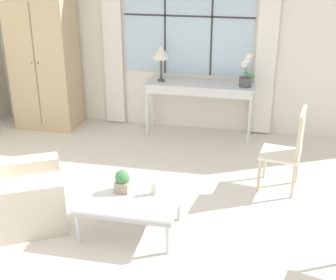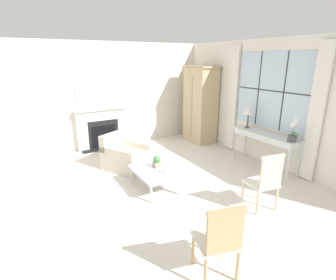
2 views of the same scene
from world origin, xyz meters
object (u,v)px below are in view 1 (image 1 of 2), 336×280
(table_lamp, at_px, (161,53))
(potted_plant_small, at_px, (122,181))
(armoire, at_px, (44,56))
(coffee_table, at_px, (130,202))
(console_table, at_px, (200,89))
(potted_orchid, at_px, (246,73))
(pillar_candle, at_px, (155,188))
(side_chair_wooden, at_px, (290,146))
(armchair_upholstered, at_px, (15,199))

(table_lamp, height_order, potted_plant_small, table_lamp)
(armoire, distance_m, coffee_table, 3.36)
(console_table, height_order, table_lamp, table_lamp)
(armoire, height_order, table_lamp, armoire)
(potted_orchid, bearing_deg, pillar_candle, -106.11)
(potted_orchid, height_order, potted_plant_small, potted_orchid)
(console_table, bearing_deg, coffee_table, -96.47)
(armoire, bearing_deg, side_chair_wooden, -20.91)
(table_lamp, bearing_deg, armchair_upholstered, -108.64)
(armoire, distance_m, armchair_upholstered, 2.90)
(armoire, height_order, coffee_table, armoire)
(console_table, relative_size, pillar_candle, 9.92)
(table_lamp, xyz_separation_m, armchair_upholstered, (-0.92, -2.73, -0.93))
(table_lamp, height_order, pillar_candle, table_lamp)
(armchair_upholstered, relative_size, potted_plant_small, 5.07)
(console_table, relative_size, table_lamp, 2.98)
(side_chair_wooden, bearing_deg, armchair_upholstered, -154.87)
(side_chair_wooden, xyz_separation_m, pillar_candle, (-1.32, -1.07, -0.10))
(armoire, xyz_separation_m, console_table, (2.34, 0.08, -0.40))
(potted_orchid, xyz_separation_m, pillar_candle, (-0.72, -2.50, -0.53))
(table_lamp, height_order, potted_orchid, table_lamp)
(armchair_upholstered, xyz_separation_m, potted_plant_small, (1.09, 0.20, 0.22))
(table_lamp, bearing_deg, potted_plant_small, -86.25)
(table_lamp, bearing_deg, armoire, -177.39)
(console_table, distance_m, coffee_table, 2.68)
(table_lamp, xyz_separation_m, potted_plant_small, (0.17, -2.53, -0.71))
(table_lamp, xyz_separation_m, potted_orchid, (1.21, -0.02, -0.23))
(table_lamp, relative_size, side_chair_wooden, 0.53)
(table_lamp, bearing_deg, console_table, -0.46)
(table_lamp, relative_size, potted_orchid, 1.09)
(console_table, distance_m, pillar_candle, 2.53)
(armchair_upholstered, bearing_deg, potted_orchid, 51.78)
(table_lamp, bearing_deg, potted_orchid, -1.01)
(table_lamp, distance_m, pillar_candle, 2.68)
(console_table, bearing_deg, armoire, -178.14)
(coffee_table, bearing_deg, armchair_upholstered, -175.73)
(armchair_upholstered, xyz_separation_m, coffee_table, (1.19, 0.09, 0.07))
(armchair_upholstered, bearing_deg, console_table, 61.34)
(console_table, relative_size, coffee_table, 1.60)
(potted_orchid, distance_m, armchair_upholstered, 3.52)
(armchair_upholstered, relative_size, pillar_candle, 7.45)
(armoire, height_order, armchair_upholstered, armoire)
(armoire, xyz_separation_m, table_lamp, (1.77, 0.08, 0.10))
(armoire, xyz_separation_m, pillar_candle, (2.26, -2.44, -0.65))
(coffee_table, distance_m, potted_plant_small, 0.22)
(table_lamp, xyz_separation_m, pillar_candle, (0.49, -2.52, -0.76))
(armoire, xyz_separation_m, side_chair_wooden, (3.58, -1.37, -0.55))
(console_table, distance_m, potted_plant_small, 2.56)
(table_lamp, bearing_deg, coffee_table, -84.17)
(console_table, xyz_separation_m, armchair_upholstered, (-1.49, -2.72, -0.43))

